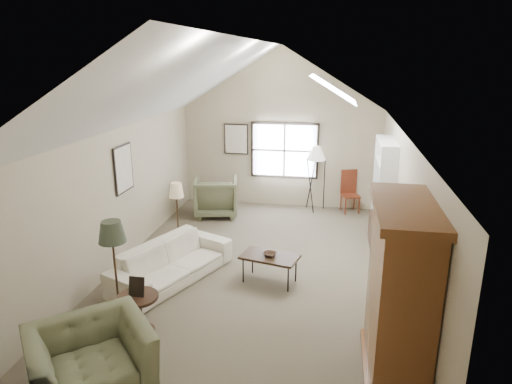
% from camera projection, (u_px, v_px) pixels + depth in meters
% --- Properties ---
extents(room_shell, '(5.01, 8.01, 4.00)m').
position_uv_depth(room_shell, '(252.00, 91.00, 7.29)').
color(room_shell, brown).
rests_on(room_shell, ground).
extents(window, '(1.72, 0.08, 1.42)m').
position_uv_depth(window, '(284.00, 150.00, 11.51)').
color(window, black).
rests_on(window, room_shell).
extents(skylight, '(0.80, 1.20, 0.52)m').
position_uv_depth(skylight, '(335.00, 87.00, 7.92)').
color(skylight, white).
rests_on(skylight, room_shell).
extents(wall_art, '(1.97, 3.71, 0.88)m').
position_uv_depth(wall_art, '(183.00, 153.00, 9.86)').
color(wall_art, black).
rests_on(wall_art, room_shell).
extents(armoire, '(0.60, 1.50, 2.20)m').
position_uv_depth(armoire, '(399.00, 295.00, 5.27)').
color(armoire, brown).
rests_on(armoire, ground).
extents(tv_alcove, '(0.32, 1.30, 2.10)m').
position_uv_depth(tv_alcove, '(383.00, 193.00, 9.00)').
color(tv_alcove, white).
rests_on(tv_alcove, ground).
extents(media_console, '(0.34, 1.18, 0.60)m').
position_uv_depth(media_console, '(379.00, 233.00, 9.25)').
color(media_console, '#382316').
rests_on(media_console, ground).
extents(tv_panel, '(0.05, 0.90, 0.55)m').
position_uv_depth(tv_panel, '(381.00, 204.00, 9.07)').
color(tv_panel, black).
rests_on(tv_panel, media_console).
extents(sofa, '(1.74, 2.47, 0.67)m').
position_uv_depth(sofa, '(172.00, 262.00, 7.88)').
color(sofa, white).
rests_on(sofa, ground).
extents(armchair_near, '(1.71, 1.69, 0.84)m').
position_uv_depth(armchair_near, '(91.00, 363.00, 5.15)').
color(armchair_near, '#5B6446').
rests_on(armchair_near, ground).
extents(armchair_far, '(1.20, 1.22, 0.94)m').
position_uv_depth(armchair_far, '(216.00, 196.00, 11.06)').
color(armchair_far, '#5F6446').
rests_on(armchair_far, ground).
extents(coffee_table, '(1.06, 0.74, 0.49)m').
position_uv_depth(coffee_table, '(270.00, 269.00, 7.81)').
color(coffee_table, '#322214').
rests_on(coffee_table, ground).
extents(bowl, '(0.28, 0.28, 0.06)m').
position_uv_depth(bowl, '(270.00, 254.00, 7.73)').
color(bowl, '#3B2718').
rests_on(bowl, coffee_table).
extents(side_table, '(0.76, 0.76, 0.58)m').
position_uv_depth(side_table, '(139.00, 314.00, 6.36)').
color(side_table, '#392517').
rests_on(side_table, ground).
extents(side_chair, '(0.51, 0.51, 1.05)m').
position_uv_depth(side_chair, '(351.00, 192.00, 11.25)').
color(side_chair, maroon).
rests_on(side_chair, ground).
extents(tripod_lamp, '(0.61, 0.61, 1.67)m').
position_uv_depth(tripod_lamp, '(315.00, 178.00, 11.31)').
color(tripod_lamp, silver).
rests_on(tripod_lamp, ground).
extents(dark_lamp, '(0.51, 0.51, 1.60)m').
position_uv_depth(dark_lamp, '(116.00, 272.00, 6.47)').
color(dark_lamp, '#272E20').
rests_on(dark_lamp, ground).
extents(tan_lamp, '(0.38, 0.38, 1.44)m').
position_uv_depth(tan_lamp, '(178.00, 217.00, 8.95)').
color(tan_lamp, tan).
rests_on(tan_lamp, ground).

